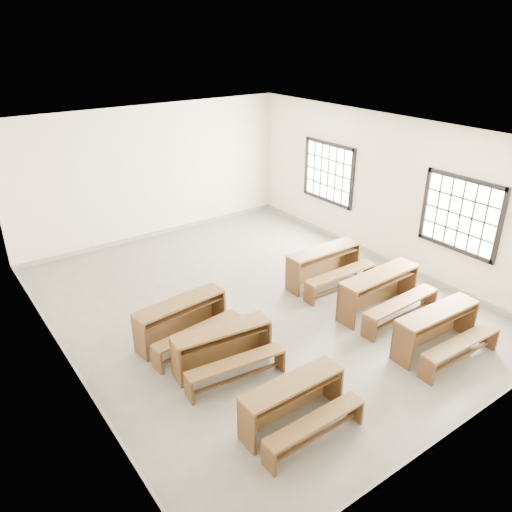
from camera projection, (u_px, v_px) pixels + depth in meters
room at (260, 195)px, 8.70m from camera, size 8.50×8.50×3.20m
desk_set_0 at (295, 401)px, 6.51m from camera, size 1.50×0.78×0.67m
desk_set_1 at (224, 346)px, 7.60m from camera, size 1.62×0.97×0.69m
desk_set_2 at (183, 318)px, 8.29m from camera, size 1.68×0.99×0.72m
desk_set_3 at (438, 328)px, 8.02m from camera, size 1.64×0.89×0.72m
desk_set_4 at (381, 290)px, 9.09m from camera, size 1.75×0.95×0.78m
desk_set_5 at (325, 264)px, 10.13m from camera, size 1.67×0.87×0.75m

